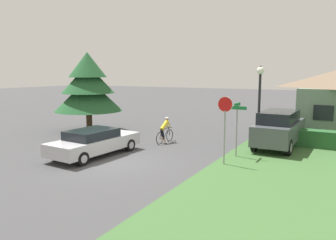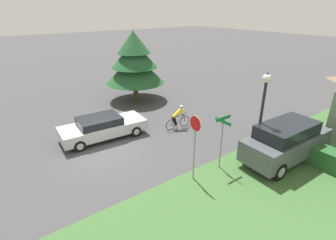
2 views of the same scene
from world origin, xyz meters
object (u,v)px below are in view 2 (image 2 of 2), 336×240
at_px(parked_suv_right, 286,141).
at_px(street_name_sign, 222,133).
at_px(cyclist, 178,118).
at_px(sedan_left_lane, 103,127).
at_px(street_lamp, 263,101).
at_px(conifer_tall_near, 134,61).
at_px(stop_sign, 195,136).

xyz_separation_m(parked_suv_right, street_name_sign, (-1.42, -3.03, 0.78)).
bearing_deg(cyclist, sedan_left_lane, 164.07).
xyz_separation_m(sedan_left_lane, street_name_sign, (6.13, 3.17, 1.14)).
bearing_deg(sedan_left_lane, street_lamp, -48.96).
distance_m(cyclist, parked_suv_right, 6.32).
distance_m(parked_suv_right, street_name_sign, 3.44).
relative_size(parked_suv_right, street_lamp, 1.11).
bearing_deg(sedan_left_lane, conifer_tall_near, 47.91).
height_order(cyclist, parked_suv_right, parked_suv_right).
xyz_separation_m(sedan_left_lane, cyclist, (1.54, 4.28, 0.04)).
xyz_separation_m(parked_suv_right, conifer_tall_near, (-12.38, -1.24, 2.09)).
relative_size(sedan_left_lane, parked_suv_right, 1.00).
distance_m(parked_suv_right, conifer_tall_near, 12.62).
bearing_deg(cyclist, conifer_tall_near, 87.71).
bearing_deg(parked_suv_right, cyclist, 109.61).
xyz_separation_m(parked_suv_right, stop_sign, (-1.48, -4.63, 1.06)).
distance_m(sedan_left_lane, street_name_sign, 7.00).
distance_m(cyclist, street_name_sign, 4.85).
height_order(cyclist, stop_sign, stop_sign).
relative_size(street_lamp, conifer_tall_near, 0.81).
relative_size(street_lamp, street_name_sign, 1.69).
xyz_separation_m(cyclist, street_lamp, (5.16, 0.83, 2.34)).
bearing_deg(conifer_tall_near, sedan_left_lane, -45.82).
height_order(street_name_sign, conifer_tall_near, conifer_tall_near).
distance_m(cyclist, conifer_tall_near, 6.84).
xyz_separation_m(street_lamp, street_name_sign, (-0.57, -1.94, -1.24)).
xyz_separation_m(stop_sign, conifer_tall_near, (-10.90, 3.39, 1.03)).
height_order(parked_suv_right, street_lamp, street_lamp).
relative_size(stop_sign, street_lamp, 0.68).
height_order(stop_sign, street_name_sign, stop_sign).
bearing_deg(cyclist, street_lamp, -77.09).
bearing_deg(street_lamp, parked_suv_right, 52.00).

